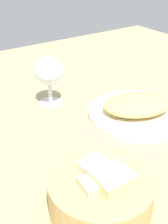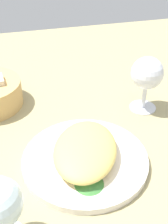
# 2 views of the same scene
# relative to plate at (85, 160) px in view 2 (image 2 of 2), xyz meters

# --- Properties ---
(ground_plane) EXTENTS (1.40, 1.40, 0.02)m
(ground_plane) POSITION_rel_plate_xyz_m (0.03, 0.01, -0.02)
(ground_plane) COLOR tan
(plate) EXTENTS (0.24, 0.24, 0.01)m
(plate) POSITION_rel_plate_xyz_m (0.00, 0.00, 0.00)
(plate) COLOR white
(plate) RESTS_ON ground_plane
(omelette) EXTENTS (0.20, 0.17, 0.04)m
(omelette) POSITION_rel_plate_xyz_m (0.00, 0.00, 0.03)
(omelette) COLOR #E2C462
(omelette) RESTS_ON plate
(lettuce_garnish) EXTENTS (0.05, 0.05, 0.01)m
(lettuce_garnish) POSITION_rel_plate_xyz_m (-0.07, 0.01, 0.01)
(lettuce_garnish) COLOR #3B7F38
(lettuce_garnish) RESTS_ON plate
(wine_glass_near) EXTENTS (0.07, 0.07, 0.13)m
(wine_glass_near) POSITION_rel_plate_xyz_m (0.14, -0.18, 0.08)
(wine_glass_near) COLOR silver
(wine_glass_near) RESTS_ON ground_plane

